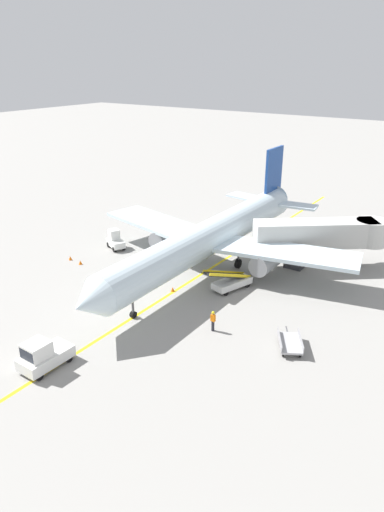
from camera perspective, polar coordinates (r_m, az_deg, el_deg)
ground_plane at (r=38.58m, az=-7.36°, el=-7.86°), size 300.00×300.00×0.00m
taxi_line_yellow at (r=42.10m, az=-3.19°, el=-4.93°), size 0.46×80.00×0.01m
airliner at (r=46.52m, az=2.46°, el=2.43°), size 28.61×35.21×10.10m
jet_bridge at (r=48.62m, az=16.11°, el=2.60°), size 11.62×9.82×4.85m
pushback_tug at (r=34.10m, az=-17.50°, el=-11.35°), size 1.97×3.64×2.20m
baggage_tug_near_wing at (r=53.05m, az=-9.23°, el=1.87°), size 2.72×2.20×2.10m
belt_loader_forward_hold at (r=43.22m, az=4.73°, el=-3.06°), size 2.71×5.15×2.59m
baggage_cart_loaded at (r=35.56m, az=11.72°, el=-10.18°), size 2.77×3.64×0.94m
ground_crew_marshaller at (r=36.70m, az=2.54°, el=-7.75°), size 0.36×0.24×1.70m
safety_cone_nose_left at (r=52.12m, az=1.44°, el=0.96°), size 0.36×0.36×0.44m
safety_cone_nose_right at (r=42.94m, az=-2.34°, el=-4.01°), size 0.36×0.36×0.44m
safety_cone_wingtip_left at (r=43.50m, az=-9.95°, el=-3.99°), size 0.36×0.36×0.44m
safety_cone_wingtip_right at (r=51.13m, az=-14.44°, el=-0.23°), size 0.36×0.36×0.44m
safety_cone_tail_area at (r=49.80m, az=-13.30°, el=-0.74°), size 0.36×0.36×0.44m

